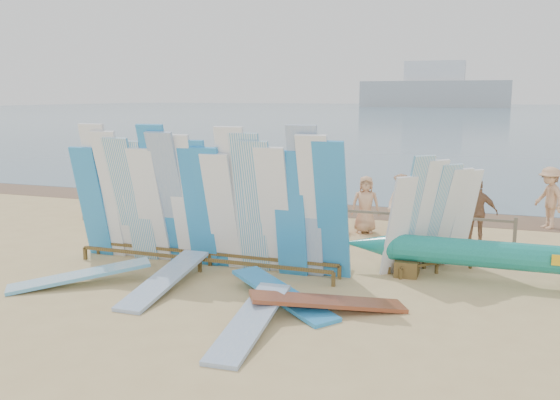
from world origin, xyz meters
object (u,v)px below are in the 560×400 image
at_px(beachgoer_2, 238,193).
at_px(outrigger_canoe, 494,256).
at_px(main_surfboard_rack, 204,205).
at_px(flat_board_b, 251,332).
at_px(beach_chair_left, 308,222).
at_px(vendor_table, 319,249).
at_px(beach_chair_right, 326,219).
at_px(beachgoer_6, 366,204).
at_px(beachgoer_extra_1, 127,179).
at_px(beachgoer_11, 237,179).
at_px(beachgoer_5, 301,187).
at_px(flat_board_d, 282,302).
at_px(beachgoer_9, 549,198).
at_px(flat_board_e, 81,285).
at_px(beachgoer_8, 401,207).
at_px(beachgoer_0, 116,191).
at_px(stroller, 329,216).
at_px(side_surfboard_rack, 432,219).
at_px(flat_board_c, 328,313).
at_px(beachgoer_10, 477,212).
at_px(flat_board_a, 165,290).

bearing_deg(beachgoer_2, outrigger_canoe, -49.57).
height_order(main_surfboard_rack, flat_board_b, main_surfboard_rack).
relative_size(outrigger_canoe, beach_chair_left, 6.90).
xyz_separation_m(vendor_table, beachgoer_2, (-3.65, 4.04, 0.39)).
relative_size(beach_chair_right, beachgoer_6, 0.59).
relative_size(outrigger_canoe, beach_chair_right, 6.64).
height_order(beachgoer_extra_1, beachgoer_11, beachgoer_extra_1).
relative_size(beach_chair_left, beachgoer_5, 0.53).
xyz_separation_m(flat_board_d, beachgoer_9, (5.01, 8.16, 0.87)).
bearing_deg(flat_board_e, beachgoer_5, 127.69).
bearing_deg(beach_chair_right, beachgoer_8, -36.01).
bearing_deg(flat_board_e, flat_board_d, 56.44).
bearing_deg(flat_board_b, vendor_table, 86.55).
distance_m(beachgoer_0, beachgoer_5, 5.69).
relative_size(flat_board_e, beachgoer_2, 1.72).
bearing_deg(beach_chair_left, beachgoer_2, 172.78).
xyz_separation_m(beach_chair_left, stroller, (0.56, 0.14, 0.19)).
bearing_deg(beachgoer_extra_1, beachgoer_6, 20.11).
height_order(stroller, beachgoer_0, beachgoer_0).
bearing_deg(beach_chair_right, side_surfboard_rack, -66.22).
distance_m(flat_board_e, beachgoer_11, 9.64).
relative_size(stroller, beachgoer_5, 0.67).
distance_m(flat_board_c, beach_chair_left, 6.18).
relative_size(beachgoer_5, beachgoer_11, 1.03).
bearing_deg(flat_board_b, flat_board_e, 162.38).
bearing_deg(beachgoer_9, beachgoer_2, -107.25).
distance_m(side_surfboard_rack, flat_board_e, 7.26).
relative_size(side_surfboard_rack, beachgoer_10, 1.52).
distance_m(flat_board_e, beachgoer_5, 8.54).
bearing_deg(flat_board_c, flat_board_a, 59.25).
relative_size(beachgoer_6, beachgoer_11, 0.96).
distance_m(flat_board_a, beachgoer_6, 6.64).
bearing_deg(beach_chair_right, beachgoer_2, 152.17).
distance_m(flat_board_a, beachgoer_5, 8.03).
relative_size(vendor_table, flat_board_b, 0.44).
xyz_separation_m(beachgoer_extra_1, beachgoer_5, (5.91, 0.71, -0.08)).
xyz_separation_m(main_surfboard_rack, beachgoer_0, (-5.05, 4.05, -0.59)).
height_order(flat_board_a, flat_board_d, flat_board_a).
bearing_deg(side_surfboard_rack, beachgoer_6, 78.70).
xyz_separation_m(flat_board_e, beachgoer_10, (7.25, 5.96, 0.83)).
bearing_deg(vendor_table, outrigger_canoe, -4.36).
relative_size(flat_board_d, beachgoer_0, 1.66).
relative_size(flat_board_a, beachgoer_extra_1, 1.48).
relative_size(beach_chair_right, beachgoer_2, 0.59).
distance_m(beachgoer_10, beachgoer_11, 8.83).
height_order(outrigger_canoe, flat_board_b, outrigger_canoe).
height_order(flat_board_c, beachgoer_6, beachgoer_6).
bearing_deg(side_surfboard_rack, beachgoer_9, 18.62).
xyz_separation_m(side_surfboard_rack, flat_board_b, (-2.34, -4.30, -1.13)).
bearing_deg(beachgoer_extra_1, beach_chair_right, 19.69).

